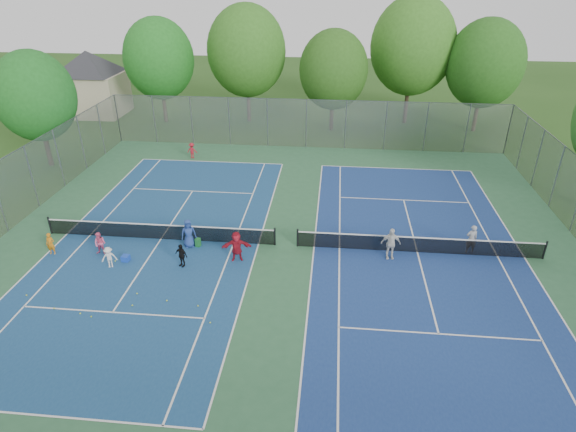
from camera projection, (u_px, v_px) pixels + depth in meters
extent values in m
plane|color=#244A17|center=(286.00, 246.00, 26.12)|extent=(120.00, 120.00, 0.00)
cube|color=#2D5F3B|center=(286.00, 246.00, 26.11)|extent=(32.00, 32.00, 0.01)
cube|color=navy|center=(161.00, 239.00, 26.72)|extent=(10.97, 23.77, 0.01)
cube|color=navy|center=(417.00, 252.00, 25.49)|extent=(10.97, 23.77, 0.01)
cube|color=black|center=(160.00, 232.00, 26.52)|extent=(12.87, 0.10, 0.91)
cube|color=black|center=(418.00, 245.00, 25.29)|extent=(12.87, 0.10, 0.91)
cube|color=gray|center=(306.00, 124.00, 39.29)|extent=(32.00, 0.10, 4.00)
cube|color=#B7A88C|center=(93.00, 94.00, 48.28)|extent=(6.00, 5.00, 4.00)
pyramid|color=#2D2D33|center=(85.00, 50.00, 46.33)|extent=(11.03, 11.03, 2.20)
cylinder|color=#443326|center=(164.00, 104.00, 45.93)|extent=(0.36, 0.36, 3.50)
ellipsoid|color=#1F691E|center=(159.00, 59.00, 44.00)|extent=(6.40, 6.40, 7.36)
cylinder|color=#443326|center=(249.00, 101.00, 46.02)|extent=(0.36, 0.36, 3.85)
ellipsoid|color=#30661D|center=(247.00, 51.00, 43.88)|extent=(7.20, 7.20, 8.28)
cylinder|color=#443326|center=(332.00, 113.00, 43.72)|extent=(0.36, 0.36, 3.15)
ellipsoid|color=#295518|center=(333.00, 70.00, 41.94)|extent=(6.00, 6.00, 6.90)
cylinder|color=#443326|center=(407.00, 101.00, 45.50)|extent=(0.36, 0.36, 4.20)
ellipsoid|color=#346A1E|center=(413.00, 46.00, 43.21)|extent=(7.60, 7.60, 8.74)
cylinder|color=#443326|center=(476.00, 112.00, 43.38)|extent=(0.36, 0.36, 3.50)
ellipsoid|color=#245619|center=(485.00, 64.00, 41.42)|extent=(6.60, 6.60, 7.59)
cylinder|color=#443326|center=(47.00, 145.00, 35.87)|extent=(0.36, 0.36, 3.15)
ellipsoid|color=#1B5E1E|center=(35.00, 96.00, 34.16)|extent=(5.60, 5.60, 6.44)
cube|color=#1842BA|center=(126.00, 258.00, 24.71)|extent=(0.39, 0.39, 0.31)
cube|color=#227F31|center=(198.00, 242.00, 25.94)|extent=(0.29, 0.29, 0.49)
imported|color=orange|center=(51.00, 244.00, 25.09)|extent=(0.46, 0.32, 1.23)
imported|color=#F35E8B|center=(100.00, 244.00, 25.09)|extent=(0.63, 0.50, 1.26)
imported|color=silver|center=(109.00, 257.00, 24.01)|extent=(0.84, 0.66, 1.15)
imported|color=black|center=(181.00, 255.00, 24.08)|extent=(0.80, 0.58, 1.26)
imported|color=navy|center=(189.00, 233.00, 25.67)|extent=(0.93, 0.79, 1.63)
imported|color=#AA1828|center=(237.00, 246.00, 24.49)|extent=(1.57, 0.74, 1.63)
imported|color=#A71724|center=(192.00, 151.00, 37.65)|extent=(0.83, 0.51, 1.25)
imported|color=#9C9C9F|center=(471.00, 239.00, 25.16)|extent=(0.63, 0.46, 1.61)
imported|color=silver|center=(391.00, 244.00, 24.63)|extent=(1.05, 0.51, 1.74)
sphere|color=#CFD431|center=(54.00, 309.00, 21.28)|extent=(0.07, 0.07, 0.07)
sphere|color=#C3D932|center=(167.00, 301.00, 21.77)|extent=(0.07, 0.07, 0.07)
sphere|color=#CED130|center=(27.00, 296.00, 22.12)|extent=(0.07, 0.07, 0.07)
sphere|color=#B1D732|center=(91.00, 317.00, 20.78)|extent=(0.07, 0.07, 0.07)
sphere|color=#C8DD33|center=(137.00, 294.00, 22.24)|extent=(0.07, 0.07, 0.07)
sphere|color=#C6DA32|center=(80.00, 314.00, 20.97)|extent=(0.07, 0.07, 0.07)
sphere|color=#ACCB2F|center=(132.00, 306.00, 21.47)|extent=(0.07, 0.07, 0.07)
sphere|color=#C4D832|center=(210.00, 323.00, 20.43)|extent=(0.07, 0.07, 0.07)
sphere|color=#BFE134|center=(115.00, 261.00, 24.68)|extent=(0.07, 0.07, 0.07)
sphere|color=#B5CC2F|center=(198.00, 306.00, 21.44)|extent=(0.07, 0.07, 0.07)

